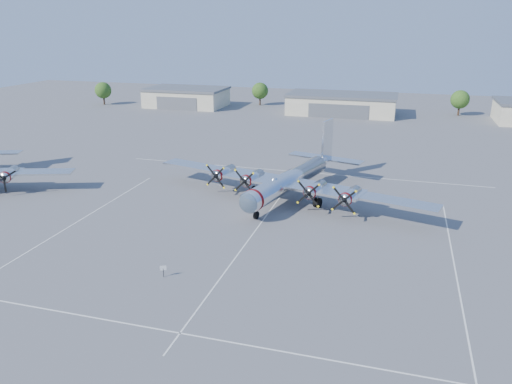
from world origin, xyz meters
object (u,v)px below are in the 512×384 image
(hangar_west, at_px, (187,97))
(main_bomber_b29, at_px, (291,197))
(tree_west, at_px, (260,91))
(info_placard, at_px, (163,269))
(tree_far_west, at_px, (103,90))
(tree_east, at_px, (460,100))
(hangar_center, at_px, (342,104))

(hangar_west, relative_size, main_bomber_b29, 0.55)
(tree_west, bearing_deg, info_placard, -79.32)
(tree_far_west, height_order, tree_east, same)
(hangar_center, distance_m, tree_east, 30.64)
(hangar_west, relative_size, tree_far_west, 3.40)
(tree_west, height_order, info_placard, tree_west)
(hangar_west, height_order, tree_far_west, tree_far_west)
(hangar_center, bearing_deg, tree_east, 11.38)
(tree_west, bearing_deg, tree_east, -2.08)
(tree_west, bearing_deg, hangar_center, -17.82)
(tree_west, xyz_separation_m, tree_east, (55.00, -2.00, 0.00))
(tree_far_west, distance_m, tree_east, 100.50)
(tree_far_west, bearing_deg, tree_west, 14.93)
(tree_east, height_order, info_placard, tree_east)
(hangar_center, xyz_separation_m, tree_far_west, (-70.00, -3.96, 1.51))
(tree_far_west, height_order, info_placard, tree_far_west)
(tree_west, distance_m, info_placard, 105.82)
(hangar_center, distance_m, tree_far_west, 70.13)
(hangar_center, xyz_separation_m, tree_east, (30.00, 6.04, 1.51))
(hangar_west, distance_m, info_placard, 103.77)
(main_bomber_b29, bearing_deg, hangar_west, 138.76)
(tree_far_west, bearing_deg, main_bomber_b29, -42.53)
(tree_west, bearing_deg, hangar_west, -158.11)
(tree_west, relative_size, tree_east, 1.00)
(tree_west, height_order, tree_east, same)
(tree_west, bearing_deg, tree_far_west, -165.07)
(main_bomber_b29, xyz_separation_m, info_placard, (-6.94, -26.29, 0.84))
(main_bomber_b29, bearing_deg, tree_east, 84.37)
(tree_east, xyz_separation_m, info_placard, (-35.39, -101.93, -3.38))
(tree_far_west, relative_size, tree_east, 1.00)
(hangar_center, relative_size, main_bomber_b29, 0.70)
(tree_far_west, distance_m, main_bomber_b29, 97.19)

